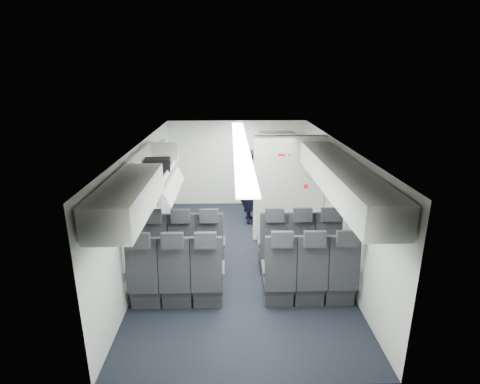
{
  "coord_description": "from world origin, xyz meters",
  "views": [
    {
      "loc": [
        -0.18,
        -6.24,
        3.3
      ],
      "look_at": [
        0.0,
        0.4,
        1.15
      ],
      "focal_mm": 28.0,
      "sensor_mm": 36.0,
      "label": 1
    }
  ],
  "objects_px": {
    "seat_row_mid": "(243,279)",
    "flight_attendant": "(250,186)",
    "seat_row_front": "(241,251)",
    "galley_unit": "(276,171)",
    "boarding_door": "(163,185)",
    "carry_on_bag": "(158,166)"
  },
  "relations": [
    {
      "from": "seat_row_front",
      "to": "galley_unit",
      "type": "xyz_separation_m",
      "value": [
        0.95,
        3.25,
        0.55
      ]
    },
    {
      "from": "seat_row_front",
      "to": "flight_attendant",
      "type": "relative_size",
      "value": 1.97
    },
    {
      "from": "seat_row_front",
      "to": "carry_on_bag",
      "type": "distance_m",
      "value": 2.02
    },
    {
      "from": "seat_row_front",
      "to": "carry_on_bag",
      "type": "xyz_separation_m",
      "value": [
        -1.4,
        0.48,
        1.38
      ]
    },
    {
      "from": "seat_row_front",
      "to": "carry_on_bag",
      "type": "relative_size",
      "value": 8.01
    },
    {
      "from": "boarding_door",
      "to": "carry_on_bag",
      "type": "xyz_separation_m",
      "value": [
        0.23,
        -1.61,
        0.82
      ]
    },
    {
      "from": "seat_row_mid",
      "to": "flight_attendant",
      "type": "height_order",
      "value": "flight_attendant"
    },
    {
      "from": "boarding_door",
      "to": "flight_attendant",
      "type": "xyz_separation_m",
      "value": [
        1.9,
        0.22,
        -0.11
      ]
    },
    {
      "from": "seat_row_mid",
      "to": "carry_on_bag",
      "type": "height_order",
      "value": "carry_on_bag"
    },
    {
      "from": "flight_attendant",
      "to": "carry_on_bag",
      "type": "distance_m",
      "value": 2.65
    },
    {
      "from": "seat_row_front",
      "to": "seat_row_mid",
      "type": "distance_m",
      "value": 0.9
    },
    {
      "from": "boarding_door",
      "to": "flight_attendant",
      "type": "distance_m",
      "value": 1.92
    },
    {
      "from": "galley_unit",
      "to": "flight_attendant",
      "type": "relative_size",
      "value": 1.12
    },
    {
      "from": "seat_row_front",
      "to": "boarding_door",
      "type": "xyz_separation_m",
      "value": [
        -1.64,
        2.09,
        0.55
      ]
    },
    {
      "from": "seat_row_mid",
      "to": "boarding_door",
      "type": "distance_m",
      "value": 3.45
    },
    {
      "from": "flight_attendant",
      "to": "carry_on_bag",
      "type": "bearing_deg",
      "value": 131.7
    },
    {
      "from": "seat_row_mid",
      "to": "carry_on_bag",
      "type": "distance_m",
      "value": 2.4
    },
    {
      "from": "seat_row_mid",
      "to": "galley_unit",
      "type": "distance_m",
      "value": 4.3
    },
    {
      "from": "seat_row_front",
      "to": "galley_unit",
      "type": "relative_size",
      "value": 1.75
    },
    {
      "from": "galley_unit",
      "to": "flight_attendant",
      "type": "distance_m",
      "value": 1.17
    },
    {
      "from": "seat_row_front",
      "to": "galley_unit",
      "type": "height_order",
      "value": "galley_unit"
    },
    {
      "from": "seat_row_mid",
      "to": "galley_unit",
      "type": "height_order",
      "value": "galley_unit"
    }
  ]
}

